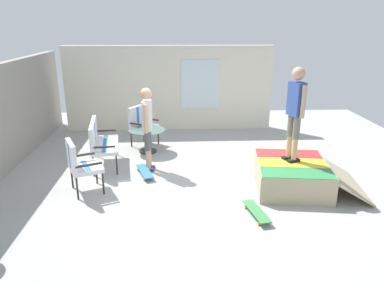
% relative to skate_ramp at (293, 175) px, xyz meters
% --- Properties ---
extents(ground_plane, '(12.00, 12.00, 0.10)m').
position_rel_skate_ramp_xyz_m(ground_plane, '(0.43, 1.93, -0.31)').
color(ground_plane, '#A8A8A3').
extents(house_facade, '(0.23, 6.00, 2.44)m').
position_rel_skate_ramp_xyz_m(house_facade, '(4.23, 2.42, 0.96)').
color(house_facade, silver).
rests_on(house_facade, ground_plane).
extents(skate_ramp, '(1.76, 2.18, 0.52)m').
position_rel_skate_ramp_xyz_m(skate_ramp, '(0.00, 0.00, 0.00)').
color(skate_ramp, tan).
rests_on(skate_ramp, ground_plane).
extents(patio_bench, '(1.31, 0.72, 1.02)m').
position_rel_skate_ramp_xyz_m(patio_bench, '(1.31, 3.93, 0.35)').
color(patio_bench, '#2D2823').
rests_on(patio_bench, ground_plane).
extents(patio_chair_near_house, '(0.82, 0.79, 1.02)m').
position_rel_skate_ramp_xyz_m(patio_chair_near_house, '(2.75, 3.15, 0.35)').
color(patio_chair_near_house, '#2D2823').
rests_on(patio_chair_near_house, ground_plane).
extents(patio_chair_by_wall, '(0.79, 0.76, 1.02)m').
position_rel_skate_ramp_xyz_m(patio_chair_by_wall, '(-0.03, 4.05, 0.35)').
color(patio_chair_by_wall, '#2D2823').
rests_on(patio_chair_by_wall, ground_plane).
extents(patio_table, '(0.90, 0.90, 0.57)m').
position_rel_skate_ramp_xyz_m(patio_table, '(2.19, 2.96, 0.14)').
color(patio_table, '#2D2823').
rests_on(patio_table, ground_plane).
extents(person_watching, '(0.48, 0.26, 1.80)m').
position_rel_skate_ramp_xyz_m(person_watching, '(1.04, 2.85, 0.80)').
color(person_watching, navy).
rests_on(person_watching, ground_plane).
extents(person_skater, '(0.46, 0.32, 1.79)m').
position_rel_skate_ramp_xyz_m(person_skater, '(0.12, 0.03, 1.32)').
color(person_skater, black).
rests_on(person_skater, skate_ramp).
extents(skateboard_by_bench, '(0.82, 0.44, 0.10)m').
position_rel_skate_ramp_xyz_m(skateboard_by_bench, '(0.73, 2.92, -0.18)').
color(skateboard_by_bench, '#3372B2').
rests_on(skateboard_by_bench, ground_plane).
extents(skateboard_spare, '(0.82, 0.35, 0.10)m').
position_rel_skate_ramp_xyz_m(skateboard_spare, '(-1.07, 0.93, -0.18)').
color(skateboard_spare, '#3F8C4C').
rests_on(skateboard_spare, ground_plane).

